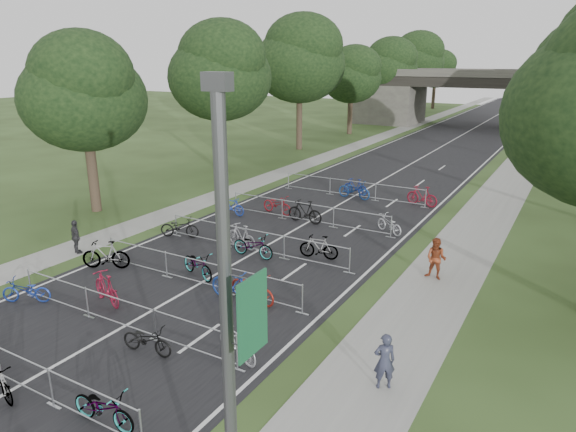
% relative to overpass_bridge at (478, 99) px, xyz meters
% --- Properties ---
extents(road, '(11.00, 140.00, 0.01)m').
position_rel_overpass_bridge_xyz_m(road, '(0.00, -15.00, -3.53)').
color(road, black).
rests_on(road, ground).
extents(sidewalk_right, '(3.00, 140.00, 0.01)m').
position_rel_overpass_bridge_xyz_m(sidewalk_right, '(8.00, -15.00, -3.53)').
color(sidewalk_right, gray).
rests_on(sidewalk_right, ground).
extents(sidewalk_left, '(2.00, 140.00, 0.01)m').
position_rel_overpass_bridge_xyz_m(sidewalk_left, '(-7.50, -15.00, -3.53)').
color(sidewalk_left, gray).
rests_on(sidewalk_left, ground).
extents(lane_markings, '(0.12, 140.00, 0.00)m').
position_rel_overpass_bridge_xyz_m(lane_markings, '(0.00, -15.00, -3.53)').
color(lane_markings, silver).
rests_on(lane_markings, ground).
extents(overpass_bridge, '(31.00, 8.00, 7.05)m').
position_rel_overpass_bridge_xyz_m(overpass_bridge, '(0.00, 0.00, 0.00)').
color(overpass_bridge, '#494741').
rests_on(overpass_bridge, ground).
extents(lamppost, '(0.61, 0.65, 8.21)m').
position_rel_overpass_bridge_xyz_m(lamppost, '(8.33, -63.00, 0.75)').
color(lamppost, '#4C4C51').
rests_on(lamppost, ground).
extents(tree_left_0, '(6.72, 6.72, 10.25)m').
position_rel_overpass_bridge_xyz_m(tree_left_0, '(-11.39, -49.07, 2.96)').
color(tree_left_0, '#33261C').
rests_on(tree_left_0, ground).
extents(tree_left_1, '(7.56, 7.56, 11.53)m').
position_rel_overpass_bridge_xyz_m(tree_left_1, '(-11.39, -37.07, 3.77)').
color(tree_left_1, '#33261C').
rests_on(tree_left_1, ground).
extents(tree_left_2, '(8.40, 8.40, 12.81)m').
position_rel_overpass_bridge_xyz_m(tree_left_2, '(-11.39, -25.07, 4.58)').
color(tree_left_2, '#33261C').
rests_on(tree_left_2, ground).
extents(tree_left_3, '(6.72, 6.72, 10.25)m').
position_rel_overpass_bridge_xyz_m(tree_left_3, '(-11.39, -13.07, 2.96)').
color(tree_left_3, '#33261C').
rests_on(tree_left_3, ground).
extents(tree_left_4, '(7.56, 7.56, 11.53)m').
position_rel_overpass_bridge_xyz_m(tree_left_4, '(-11.39, -1.07, 3.77)').
color(tree_left_4, '#33261C').
rests_on(tree_left_4, ground).
extents(tree_left_5, '(8.40, 8.40, 12.81)m').
position_rel_overpass_bridge_xyz_m(tree_left_5, '(-11.39, 10.93, 4.58)').
color(tree_left_5, '#33261C').
rests_on(tree_left_5, ground).
extents(tree_left_6, '(6.72, 6.72, 10.25)m').
position_rel_overpass_bridge_xyz_m(tree_left_6, '(-11.39, 22.93, 2.96)').
color(tree_left_6, '#33261C').
rests_on(tree_left_6, ground).
extents(barrier_row_1, '(9.70, 0.08, 1.10)m').
position_rel_overpass_bridge_xyz_m(barrier_row_1, '(0.00, -61.40, -2.99)').
color(barrier_row_1, '#AAAEB3').
rests_on(barrier_row_1, ground).
extents(barrier_row_2, '(9.70, 0.08, 1.10)m').
position_rel_overpass_bridge_xyz_m(barrier_row_2, '(0.00, -57.80, -2.99)').
color(barrier_row_2, '#AAAEB3').
rests_on(barrier_row_2, ground).
extents(barrier_row_3, '(9.70, 0.08, 1.10)m').
position_rel_overpass_bridge_xyz_m(barrier_row_3, '(0.00, -54.00, -2.99)').
color(barrier_row_3, '#AAAEB3').
rests_on(barrier_row_3, ground).
extents(barrier_row_4, '(9.70, 0.08, 1.10)m').
position_rel_overpass_bridge_xyz_m(barrier_row_4, '(0.00, -50.00, -2.99)').
color(barrier_row_4, '#AAAEB3').
rests_on(barrier_row_4, ground).
extents(barrier_row_5, '(9.70, 0.08, 1.10)m').
position_rel_overpass_bridge_xyz_m(barrier_row_5, '(0.00, -45.00, -2.99)').
color(barrier_row_5, '#AAAEB3').
rests_on(barrier_row_5, ground).
extents(barrier_row_6, '(9.70, 0.08, 1.10)m').
position_rel_overpass_bridge_xyz_m(barrier_row_6, '(0.00, -39.00, -2.99)').
color(barrier_row_6, '#AAAEB3').
rests_on(barrier_row_6, ground).
extents(bike_7, '(1.90, 0.75, 0.98)m').
position_rel_overpass_bridge_xyz_m(bike_7, '(3.20, -61.23, -3.04)').
color(bike_7, '#AAAEB3').
rests_on(bike_7, ground).
extents(bike_8, '(1.80, 1.37, 0.91)m').
position_rel_overpass_bridge_xyz_m(bike_8, '(-4.30, -58.17, -3.08)').
color(bike_8, navy).
rests_on(bike_8, ground).
extents(bike_9, '(2.00, 1.11, 1.16)m').
position_rel_overpass_bridge_xyz_m(bike_9, '(-1.78, -56.76, -2.96)').
color(bike_9, maroon).
rests_on(bike_9, ground).
extents(bike_10, '(1.76, 0.80, 0.90)m').
position_rel_overpass_bridge_xyz_m(bike_10, '(1.82, -58.44, -3.09)').
color(bike_10, black).
rests_on(bike_10, ground).
extents(bike_11, '(1.79, 1.00, 1.04)m').
position_rel_overpass_bridge_xyz_m(bike_11, '(4.30, -57.37, -3.01)').
color(bike_11, '#B5B7BE').
rests_on(bike_11, ground).
extents(bike_12, '(2.05, 1.41, 1.21)m').
position_rel_overpass_bridge_xyz_m(bike_12, '(-4.30, -54.59, -2.93)').
color(bike_12, '#AAAEB3').
rests_on(bike_12, ground).
extents(bike_13, '(2.15, 1.33, 1.06)m').
position_rel_overpass_bridge_xyz_m(bike_13, '(-0.47, -53.34, -3.00)').
color(bike_13, '#AAAEB3').
rests_on(bike_13, ground).
extents(bike_14, '(2.08, 0.79, 1.22)m').
position_rel_overpass_bridge_xyz_m(bike_14, '(1.99, -54.41, -2.92)').
color(bike_14, navy).
rests_on(bike_14, ground).
extents(bike_15, '(2.10, 0.99, 1.06)m').
position_rel_overpass_bridge_xyz_m(bike_15, '(2.62, -54.08, -3.00)').
color(bike_15, maroon).
rests_on(bike_15, ground).
extents(bike_16, '(2.03, 1.33, 1.01)m').
position_rel_overpass_bridge_xyz_m(bike_16, '(-4.30, -50.09, -3.03)').
color(bike_16, black).
rests_on(bike_16, ground).
extents(bike_17, '(1.94, 0.97, 1.12)m').
position_rel_overpass_bridge_xyz_m(bike_17, '(-0.86, -49.76, -2.97)').
color(bike_17, gray).
rests_on(bike_17, ground).
extents(bike_18, '(2.05, 0.75, 1.07)m').
position_rel_overpass_bridge_xyz_m(bike_18, '(0.25, -50.48, -3.00)').
color(bike_18, '#AAAEB3').
rests_on(bike_18, ground).
extents(bike_19, '(1.81, 0.78, 1.05)m').
position_rel_overpass_bridge_xyz_m(bike_19, '(2.80, -49.19, -3.01)').
color(bike_19, '#AAAEB3').
rests_on(bike_19, ground).
extents(bike_20, '(1.69, 0.52, 1.01)m').
position_rel_overpass_bridge_xyz_m(bike_20, '(-4.30, -45.82, -3.03)').
color(bike_20, '#1C379B').
rests_on(bike_20, ground).
extents(bike_21, '(2.12, 1.09, 1.06)m').
position_rel_overpass_bridge_xyz_m(bike_21, '(-2.24, -44.34, -3.00)').
color(bike_21, maroon).
rests_on(bike_21, ground).
extents(bike_22, '(2.07, 0.68, 1.23)m').
position_rel_overpass_bridge_xyz_m(bike_22, '(-0.13, -45.01, -2.92)').
color(bike_22, black).
rests_on(bike_22, ground).
extents(bike_23, '(1.82, 1.41, 0.92)m').
position_rel_overpass_bridge_xyz_m(bike_23, '(4.30, -44.40, -3.07)').
color(bike_23, silver).
rests_on(bike_23, ground).
extents(bike_25, '(1.80, 0.78, 1.05)m').
position_rel_overpass_bridge_xyz_m(bike_25, '(-0.09, -38.28, -3.01)').
color(bike_25, navy).
rests_on(bike_25, ground).
extents(bike_26, '(2.22, 0.96, 1.13)m').
position_rel_overpass_bridge_xyz_m(bike_26, '(0.21, -39.17, -2.97)').
color(bike_26, navy).
rests_on(bike_26, ground).
extents(bike_27, '(2.06, 1.01, 1.19)m').
position_rel_overpass_bridge_xyz_m(bike_27, '(4.30, -38.67, -2.94)').
color(bike_27, maroon).
rests_on(bike_27, ground).
extents(pedestrian_a, '(0.69, 0.64, 1.58)m').
position_rel_overpass_bridge_xyz_m(pedestrian_a, '(8.41, -56.52, -2.74)').
color(pedestrian_a, '#2C2F42').
rests_on(pedestrian_a, ground).
extents(pedestrian_b, '(0.87, 0.71, 1.68)m').
position_rel_overpass_bridge_xyz_m(pedestrian_b, '(7.74, -48.82, -2.70)').
color(pedestrian_b, brown).
rests_on(pedestrian_b, ground).
extents(pedestrian_c, '(0.98, 0.65, 1.54)m').
position_rel_overpass_bridge_xyz_m(pedestrian_c, '(-6.80, -54.04, -2.76)').
color(pedestrian_c, '#2B2B2D').
rests_on(pedestrian_c, ground).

